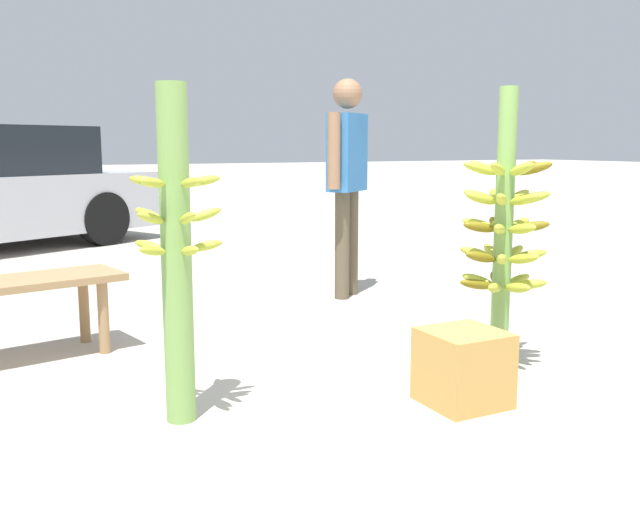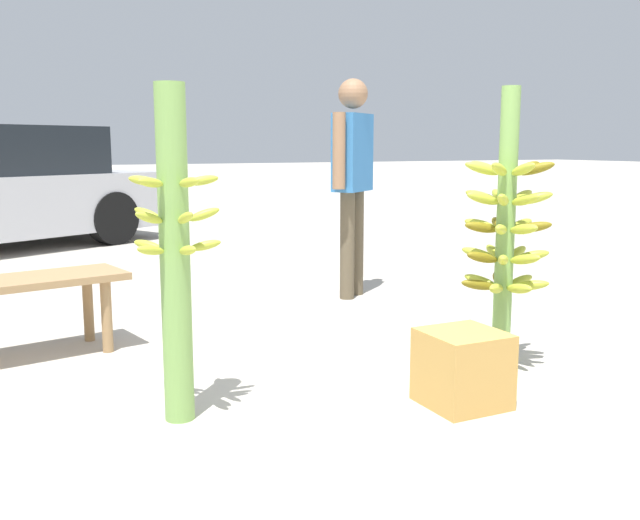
# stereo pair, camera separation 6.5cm
# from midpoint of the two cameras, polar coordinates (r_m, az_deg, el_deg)

# --- Properties ---
(ground_plane) EXTENTS (80.00, 80.00, 0.00)m
(ground_plane) POSITION_cam_midpoint_polar(r_m,az_deg,el_deg) (3.38, 4.90, -10.95)
(ground_plane) COLOR #B2AA9E
(banana_stalk_left) EXTENTS (0.38, 0.39, 1.41)m
(banana_stalk_left) POSITION_cam_midpoint_polar(r_m,az_deg,el_deg) (3.00, -12.04, 0.62)
(banana_stalk_left) COLOR #7AA851
(banana_stalk_left) RESTS_ON ground_plane
(banana_stalk_center) EXTENTS (0.46, 0.46, 1.45)m
(banana_stalk_center) POSITION_cam_midpoint_polar(r_m,az_deg,el_deg) (3.76, 13.99, 2.46)
(banana_stalk_center) COLOR #7AA851
(banana_stalk_center) RESTS_ON ground_plane
(vendor_person) EXTENTS (0.52, 0.43, 1.65)m
(vendor_person) POSITION_cam_midpoint_polar(r_m,az_deg,el_deg) (5.42, 1.83, 7.40)
(vendor_person) COLOR brown
(vendor_person) RESTS_ON ground_plane
(produce_crate) EXTENTS (0.34, 0.34, 0.34)m
(produce_crate) POSITION_cam_midpoint_polar(r_m,az_deg,el_deg) (3.30, 10.82, -8.45)
(produce_crate) COLOR #C69347
(produce_crate) RESTS_ON ground_plane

